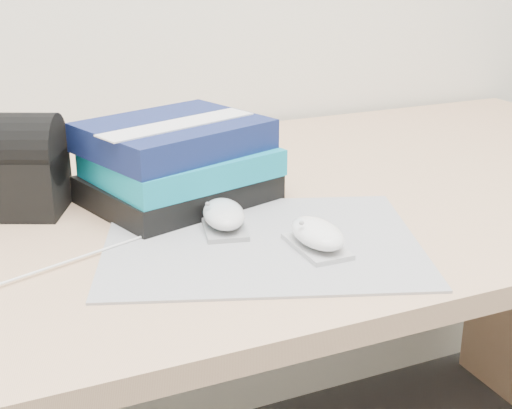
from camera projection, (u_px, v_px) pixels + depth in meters
name	position (u px, v px, depth m)	size (l,w,h in m)	color
desk	(250.00, 309.00, 1.23)	(1.60, 0.80, 0.73)	tan
mousepad	(261.00, 241.00, 0.91)	(0.40, 0.31, 0.00)	gray
mouse_rear	(224.00, 216.00, 0.94)	(0.08, 0.11, 0.04)	gray
mouse_front	(317.00, 236.00, 0.88)	(0.05, 0.10, 0.04)	#AFAFB2
usb_cable	(80.00, 258.00, 0.85)	(0.00, 0.00, 0.24)	white
book_stack	(178.00, 162.00, 1.03)	(0.29, 0.26, 0.12)	black
pouch	(8.00, 165.00, 0.99)	(0.17, 0.15, 0.14)	black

